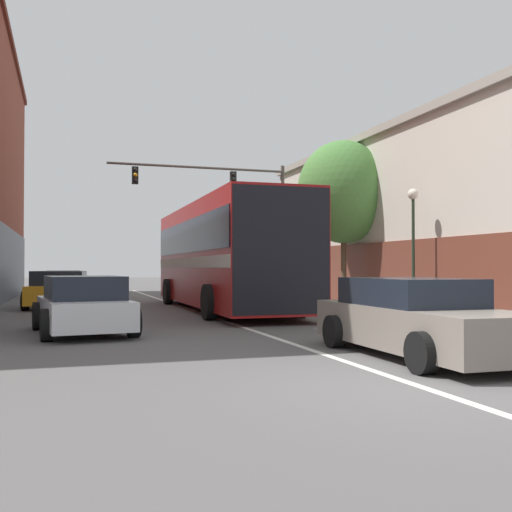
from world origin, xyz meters
name	(u,v)px	position (x,y,z in m)	size (l,w,h in m)	color
ground_plane	(419,386)	(0.00, 0.00, 0.00)	(160.00, 160.00, 0.00)	#565454
lane_center_line	(198,312)	(0.00, 12.76, 0.00)	(0.14, 37.52, 0.01)	silver
building_right_storefront	(474,216)	(12.11, 14.49, 3.59)	(9.67, 21.97, 6.93)	beige
bus	(224,252)	(1.04, 13.38, 1.99)	(3.08, 12.02, 3.54)	maroon
hatchback_foreground	(416,319)	(1.35, 2.16, 0.62)	(1.95, 4.60, 1.28)	slate
parked_car_left_near	(60,290)	(-4.29, 16.40, 0.64)	(2.52, 4.28, 1.33)	orange
parked_car_left_mid	(83,306)	(-3.75, 7.31, 0.61)	(2.25, 4.02, 1.27)	silver
parked_car_left_far	(62,284)	(-4.22, 25.18, 0.63)	(2.08, 4.11, 1.30)	silver
traffic_signal_gantry	(233,199)	(3.65, 21.51, 4.76)	(8.64, 0.36, 6.53)	#514C47
street_lamp	(413,233)	(6.73, 10.62, 2.59)	(0.36, 0.36, 4.04)	#233323
street_tree_near	(343,192)	(6.80, 15.88, 4.56)	(3.85, 3.46, 6.68)	brown
street_tree_far	(279,229)	(6.87, 23.86, 3.55)	(2.97, 2.67, 5.19)	brown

